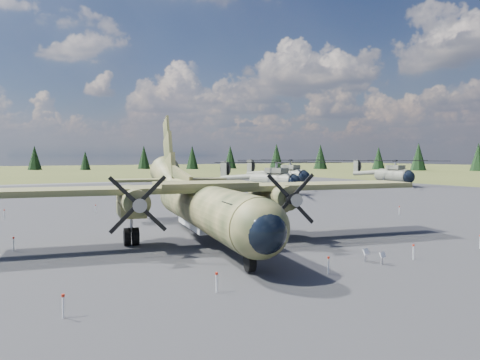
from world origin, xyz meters
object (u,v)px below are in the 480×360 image
transport_plane (200,198)px  helicopter_mid (288,167)px  helicopter_near (274,171)px  helicopter_far (394,168)px

transport_plane → helicopter_mid: transport_plane is taller
helicopter_near → helicopter_mid: size_ratio=1.00×
helicopter_near → helicopter_mid: (11.06, 11.47, 0.12)m
transport_plane → helicopter_far: bearing=41.7°
helicopter_mid → helicopter_far: size_ratio=1.03×
helicopter_near → helicopter_far: (29.10, 3.27, 0.04)m
helicopter_far → helicopter_near: bearing=-166.8°
helicopter_far → helicopter_mid: bearing=162.4°
helicopter_near → helicopter_mid: bearing=32.0°
helicopter_mid → helicopter_far: bearing=-31.2°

